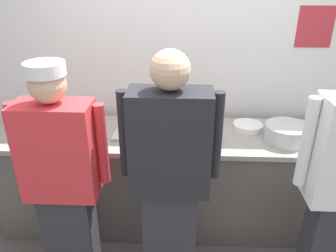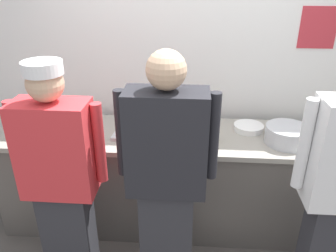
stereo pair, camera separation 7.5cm
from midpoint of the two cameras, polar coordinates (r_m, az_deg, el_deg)
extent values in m
plane|color=#514C47|center=(2.99, 1.65, -20.19)|extent=(9.00, 9.00, 0.00)
cube|color=white|center=(3.01, 2.30, 12.23)|extent=(4.92, 0.10, 2.90)
cube|color=#B72D38|center=(3.09, 23.09, 15.22)|extent=(0.29, 0.01, 0.33)
cube|color=#56514C|center=(2.99, 1.88, -9.42)|extent=(3.08, 0.63, 0.86)
cube|color=gray|center=(2.76, 2.02, -1.74)|extent=(3.14, 0.69, 0.04)
cube|color=#2D2D33|center=(2.60, -16.81, -17.92)|extent=(0.33, 0.20, 0.80)
cube|color=red|center=(2.19, -19.13, -4.08)|extent=(0.46, 0.24, 0.63)
cylinder|color=red|center=(2.31, -25.08, -2.60)|extent=(0.07, 0.07, 0.54)
cylinder|color=red|center=(2.12, -12.15, -3.11)|extent=(0.07, 0.07, 0.54)
sphere|color=tan|center=(2.02, -20.85, 6.56)|extent=(0.22, 0.22, 0.22)
cylinder|color=white|center=(2.00, -21.26, 9.04)|extent=(0.23, 0.23, 0.08)
cube|color=#2D2D33|center=(2.47, -0.64, -18.59)|extent=(0.35, 0.20, 0.84)
cube|color=#232328|center=(2.02, -0.74, -2.97)|extent=(0.49, 0.24, 0.67)
cylinder|color=#232328|center=(2.07, -8.47, -1.44)|extent=(0.07, 0.07, 0.57)
cylinder|color=#232328|center=(2.04, 7.22, -1.76)|extent=(0.07, 0.07, 0.57)
sphere|color=tan|center=(1.85, -0.82, 9.52)|extent=(0.23, 0.23, 0.23)
cube|color=#2D2D33|center=(2.61, 25.08, -18.58)|extent=(0.35, 0.20, 0.84)
cylinder|color=white|center=(2.10, 21.56, -2.71)|extent=(0.07, 0.07, 0.57)
cylinder|color=white|center=(2.90, 12.65, -0.39)|extent=(0.25, 0.25, 0.01)
cylinder|color=white|center=(2.90, 12.67, -0.17)|extent=(0.25, 0.25, 0.01)
cylinder|color=white|center=(2.89, 12.70, 0.04)|extent=(0.25, 0.25, 0.01)
cylinder|color=white|center=(2.89, 12.72, 0.26)|extent=(0.25, 0.25, 0.01)
cylinder|color=#B7BABF|center=(2.75, 18.77, -1.18)|extent=(0.33, 0.33, 0.14)
cube|color=#B7BABF|center=(2.75, -5.31, -1.18)|extent=(0.45, 0.34, 0.02)
cylinder|color=#E5E066|center=(2.89, -23.58, -0.53)|extent=(0.06, 0.06, 0.15)
cone|color=#E5E066|center=(2.86, -23.90, 1.16)|extent=(0.05, 0.05, 0.04)
cylinder|color=#E5E066|center=(2.64, 6.93, -0.98)|extent=(0.06, 0.06, 0.15)
cone|color=#E5E066|center=(2.60, 7.03, 0.81)|extent=(0.05, 0.05, 0.04)
cylinder|color=white|center=(3.05, 21.66, 0.01)|extent=(0.10, 0.10, 0.04)
cylinder|color=red|center=(3.04, 21.70, 0.28)|extent=(0.09, 0.09, 0.01)
cylinder|color=white|center=(2.59, 2.65, -2.60)|extent=(0.09, 0.09, 0.05)
cylinder|color=red|center=(2.58, 2.66, -2.24)|extent=(0.08, 0.08, 0.01)
cube|color=#B7BABF|center=(3.06, -18.13, 0.32)|extent=(0.19, 0.03, 0.01)
cube|color=black|center=(3.11, -20.47, 0.42)|extent=(0.09, 0.03, 0.02)
camera|label=1|loc=(0.04, -90.79, -0.37)|focal=35.86mm
camera|label=2|loc=(0.04, 89.21, 0.37)|focal=35.86mm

